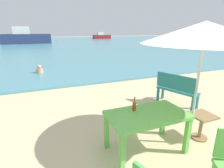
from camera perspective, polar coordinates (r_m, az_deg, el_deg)
The scene contains 11 objects.
ground_plane at distance 3.51m, azimuth 25.36°, elevation -22.83°, with size 120.00×120.00×0.00m, color beige.
sea_water at distance 31.84m, azimuth -18.55°, elevation 12.46°, with size 120.00×50.00×0.08m, color teal.
picnic_table_green at distance 3.24m, azimuth 11.23°, elevation -11.02°, with size 1.40×0.80×0.76m.
beer_bottle_amber at distance 3.21m, azimuth 7.22°, elevation -7.04°, with size 0.07×0.07×0.26m.
patio_umbrella at distance 3.36m, azimuth 27.85°, elevation 14.47°, with size 2.10×2.10×2.30m.
side_table_wood at distance 4.09m, azimuth 26.95°, elevation -11.16°, with size 0.44×0.44×0.54m.
bench_teal_center at distance 5.47m, azimuth 20.13°, elevation -1.19°, with size 0.76×1.25×0.95m.
swimmer_person at distance 9.65m, azimuth -22.43°, elevation 4.33°, with size 0.34×0.34×0.41m.
boat_fishing_trawler at distance 31.44m, azimuth -26.07°, elevation 13.37°, with size 7.12×1.94×2.59m.
boat_cargo_ship at distance 44.05m, azimuth -3.39°, elevation 15.13°, with size 4.30×1.17×1.56m.
boat_sailboat at distance 42.91m, azimuth 23.93°, elevation 13.93°, with size 5.63×1.54×2.05m.
Camera 1 is at (-2.18, -1.70, 2.16)m, focal length 28.26 mm.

